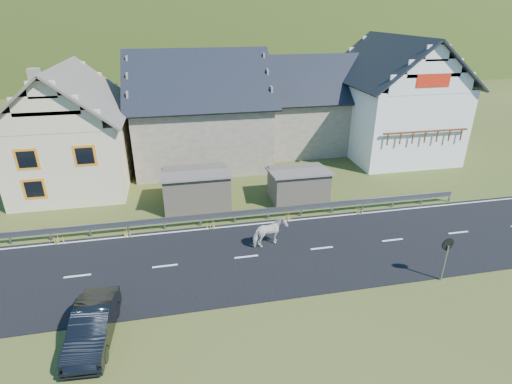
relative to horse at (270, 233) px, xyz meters
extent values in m
plane|color=#354517|center=(-1.38, -0.81, -0.80)|extent=(160.00, 160.00, 0.00)
cube|color=black|center=(-1.38, -0.81, -0.78)|extent=(60.00, 7.00, 0.04)
cube|color=silver|center=(-1.38, -0.81, -0.75)|extent=(60.00, 6.60, 0.01)
cube|color=#93969B|center=(-1.38, 2.87, -0.22)|extent=(28.00, 0.08, 0.34)
cube|color=#93969B|center=(-13.38, 2.89, -0.45)|extent=(0.10, 0.06, 0.70)
cube|color=#93969B|center=(-11.38, 2.89, -0.45)|extent=(0.10, 0.06, 0.70)
cube|color=#93969B|center=(-9.38, 2.89, -0.45)|extent=(0.10, 0.06, 0.70)
cube|color=#93969B|center=(-7.38, 2.89, -0.45)|extent=(0.10, 0.06, 0.70)
cube|color=#93969B|center=(-5.38, 2.89, -0.45)|extent=(0.10, 0.06, 0.70)
cube|color=#93969B|center=(-3.38, 2.89, -0.45)|extent=(0.10, 0.06, 0.70)
cube|color=#93969B|center=(-1.38, 2.89, -0.45)|extent=(0.10, 0.06, 0.70)
cube|color=#93969B|center=(0.62, 2.89, -0.45)|extent=(0.10, 0.06, 0.70)
cube|color=#93969B|center=(2.62, 2.89, -0.45)|extent=(0.10, 0.06, 0.70)
cube|color=#93969B|center=(4.62, 2.89, -0.45)|extent=(0.10, 0.06, 0.70)
cube|color=#93969B|center=(6.62, 2.89, -0.45)|extent=(0.10, 0.06, 0.70)
cube|color=#93969B|center=(8.62, 2.89, -0.45)|extent=(0.10, 0.06, 0.70)
cube|color=#93969B|center=(10.62, 2.89, -0.45)|extent=(0.10, 0.06, 0.70)
cube|color=#93969B|center=(12.62, 2.89, -0.45)|extent=(0.10, 0.06, 0.70)
cube|color=brown|center=(-3.38, 5.69, 0.30)|extent=(4.30, 3.30, 2.40)
cube|color=brown|center=(3.12, 5.19, 0.20)|extent=(3.80, 2.90, 2.20)
cube|color=beige|center=(-11.38, 11.19, 1.70)|extent=(7.00, 9.00, 5.00)
cube|color=orange|center=(-12.98, 6.69, 2.60)|extent=(1.30, 0.12, 1.30)
cube|color=orange|center=(-9.78, 6.69, 2.60)|extent=(1.30, 0.12, 1.30)
cube|color=orange|center=(-12.98, 6.69, 0.70)|extent=(1.30, 0.12, 1.30)
cube|color=#9E917C|center=(-13.38, 12.69, 5.76)|extent=(0.70, 0.70, 2.40)
cube|color=#9E917C|center=(-2.38, 14.19, 1.70)|extent=(10.00, 9.00, 5.00)
cube|color=#9E917C|center=(7.62, 16.19, 1.50)|extent=(9.00, 8.00, 4.60)
cube|color=white|center=(13.62, 13.19, 2.20)|extent=(8.00, 10.00, 6.00)
cube|color=red|center=(13.62, 8.16, 6.00)|extent=(2.60, 0.06, 0.90)
cube|color=#582D17|center=(13.62, 7.94, 2.40)|extent=(6.80, 0.12, 0.12)
ellipsoid|color=#203C0F|center=(3.62, 179.19, -20.80)|extent=(440.00, 280.00, 260.00)
imported|color=silver|center=(0.00, 0.00, 0.00)|extent=(1.35, 1.96, 1.51)
imported|color=black|center=(-7.94, -5.05, -0.14)|extent=(1.61, 4.03, 1.30)
cylinder|color=#93969B|center=(7.07, -4.41, 0.13)|extent=(0.07, 0.07, 1.85)
cylinder|color=black|center=(7.07, -4.34, 1.10)|extent=(0.61, 0.12, 0.61)
cylinder|color=white|center=(7.07, -4.30, 1.10)|extent=(0.52, 0.09, 0.52)
camera|label=1|loc=(-4.25, -17.41, 10.55)|focal=28.00mm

